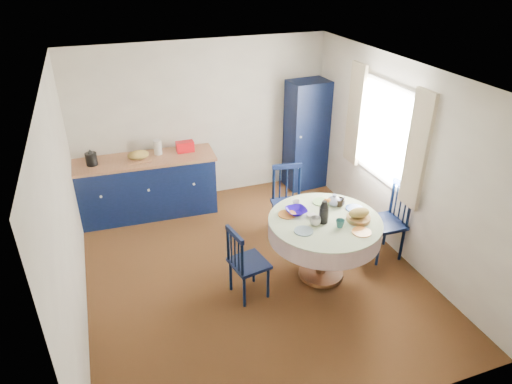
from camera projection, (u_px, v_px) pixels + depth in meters
floor at (251, 271)px, 5.82m from camera, size 4.50×4.50×0.00m
ceiling at (250, 75)px, 4.64m from camera, size 4.50×4.50×0.00m
wall_back at (204, 122)px, 7.10m from camera, size 4.00×0.02×2.50m
wall_left at (65, 215)px, 4.63m from camera, size 0.02×4.50×2.50m
wall_right at (399, 160)px, 5.83m from camera, size 0.02×4.50×2.50m
window at (385, 132)px, 5.93m from camera, size 0.10×1.74×1.45m
kitchen_counter at (147, 186)px, 6.89m from camera, size 2.09×0.74×1.16m
pantry_cabinet at (306, 135)px, 7.54m from camera, size 0.67×0.50×1.82m
dining_table at (325, 228)px, 5.44m from camera, size 1.34×1.34×1.09m
chair_left at (246, 262)px, 5.21m from camera, size 0.46×0.48×0.92m
chair_far at (289, 202)px, 6.34m from camera, size 0.52×0.50×1.03m
chair_right at (388, 221)px, 5.92m from camera, size 0.44×0.47×1.03m
mug_a at (315, 221)px, 5.25m from camera, size 0.13×0.13×0.10m
mug_b at (340, 224)px, 5.21m from camera, size 0.10×0.10×0.10m
mug_c at (339, 202)px, 5.64m from camera, size 0.13×0.13×0.10m
mug_d at (296, 203)px, 5.63m from camera, size 0.10×0.10×0.09m
cobalt_bowl at (296, 211)px, 5.49m from camera, size 0.25×0.25×0.06m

